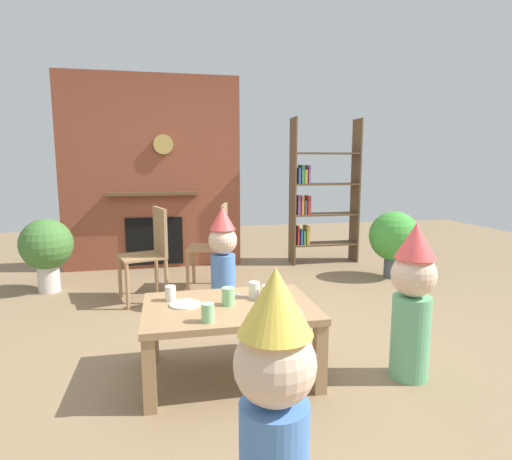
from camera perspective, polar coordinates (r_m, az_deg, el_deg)
The scene contains 20 objects.
ground_plane at distance 3.27m, azimuth -1.17°, elevation -14.85°, with size 12.00×12.00×0.00m, color #846B4C.
brick_fireplace_feature at distance 5.55m, azimuth -13.69°, elevation 7.33°, with size 2.20×0.28×2.40m.
bookshelf at distance 5.71m, azimuth 8.33°, elevation 4.23°, with size 0.90×0.28×1.90m.
coffee_table at distance 2.68m, azimuth -3.56°, elevation -11.37°, with size 1.04×0.72×0.46m.
paper_cup_near_left at distance 2.39m, azimuth -6.46°, elevation -10.93°, with size 0.07×0.07×0.10m, color #8CD18C.
paper_cup_near_right at distance 2.73m, azimuth 1.54°, elevation -8.40°, with size 0.07×0.07×0.09m, color silver.
paper_cup_center at distance 2.78m, azimuth -0.24°, elevation -8.01°, with size 0.07×0.07×0.10m, color silver.
paper_cup_far_left at distance 2.64m, azimuth -3.74°, elevation -8.84°, with size 0.08×0.08×0.11m, color #8CD18C.
paper_cup_far_right at distance 2.78m, azimuth -11.38°, elevation -8.29°, with size 0.07×0.07×0.09m, color silver.
paper_plate_front at distance 2.68m, azimuth -9.45°, elevation -9.77°, with size 0.19×0.19×0.01m, color white.
paper_plate_rear at distance 2.51m, azimuth 3.76°, elevation -11.00°, with size 0.21×0.21×0.01m, color white.
birthday_cake_slice at distance 2.91m, azimuth 1.78°, elevation -7.39°, with size 0.10×0.10×0.09m, color #EAC68C.
table_fork at distance 2.86m, azimuth -2.74°, elevation -8.52°, with size 0.15×0.02×0.01m, color silver.
child_with_cone_hat at distance 1.52m, azimuth 2.50°, elevation -22.38°, with size 0.27×0.27×0.99m.
child_in_pink at distance 2.78m, azimuth 20.20°, elevation -8.46°, with size 0.27×0.27×0.97m.
child_by_the_chairs at distance 3.88m, azimuth -4.45°, elevation -3.38°, with size 0.26×0.26×0.94m.
dining_chair_left at distance 4.22m, azimuth -13.84°, elevation -2.40°, with size 0.49×0.49×0.90m.
dining_chair_middle at distance 4.50m, azimuth -5.40°, elevation -1.48°, with size 0.48×0.48×0.90m.
potted_plant_tall at distance 5.18m, azimuth 17.99°, elevation -0.98°, with size 0.57×0.57×0.78m.
potted_plant_short at distance 4.87m, azimuth -26.23°, elevation -2.05°, with size 0.52×0.52×0.76m.
Camera 1 is at (-0.55, -2.94, 1.31)m, focal length 29.90 mm.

